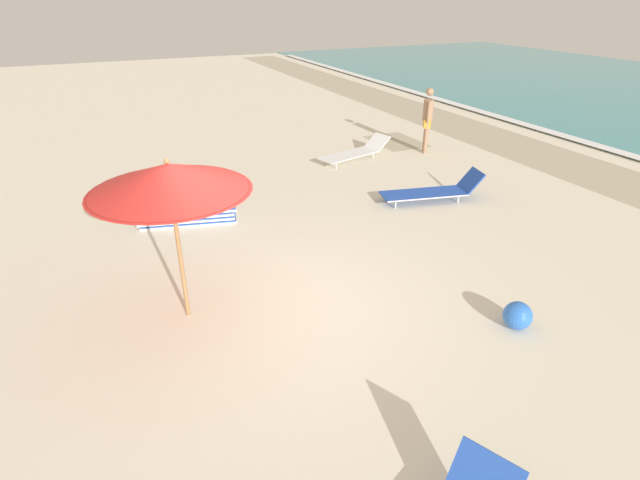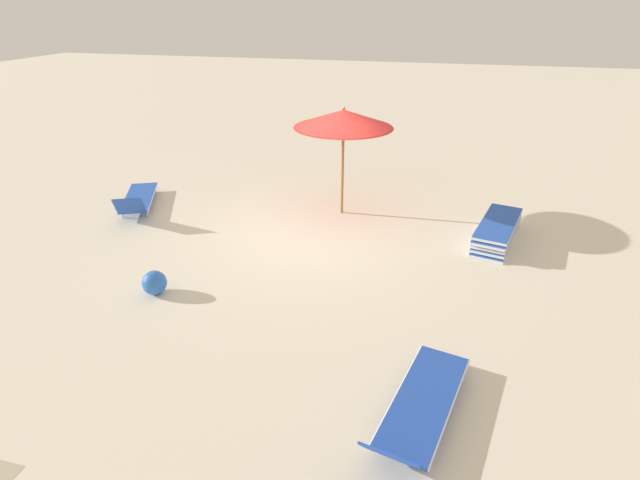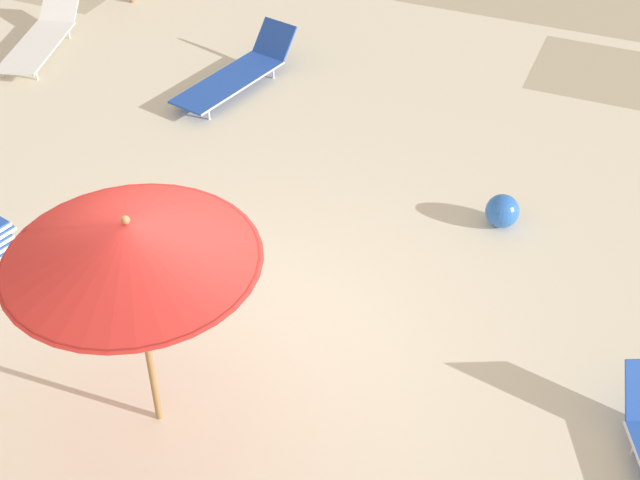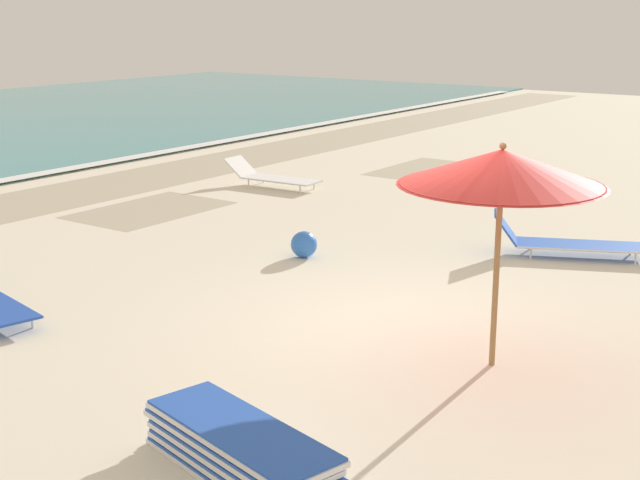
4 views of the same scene
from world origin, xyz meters
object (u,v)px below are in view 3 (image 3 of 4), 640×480
at_px(beach_umbrella, 129,243).
at_px(beach_ball, 502,211).
at_px(sun_lounger_near_water_right, 41,38).
at_px(sun_lounger_beside_umbrella, 238,73).

xyz_separation_m(beach_umbrella, beach_ball, (2.17, 3.98, -1.84)).
xyz_separation_m(sun_lounger_near_water_right, beach_ball, (7.50, -1.59, -0.01)).
bearing_deg(sun_lounger_near_water_right, beach_ball, -26.86).
bearing_deg(beach_ball, sun_lounger_beside_umbrella, 157.84).
height_order(beach_umbrella, sun_lounger_near_water_right, beach_umbrella).
distance_m(beach_umbrella, sun_lounger_near_water_right, 7.92).
distance_m(beach_umbrella, beach_ball, 4.89).
relative_size(sun_lounger_beside_umbrella, beach_ball, 5.82).
height_order(beach_umbrella, beach_ball, beach_umbrella).
height_order(sun_lounger_beside_umbrella, sun_lounger_near_water_right, sun_lounger_beside_umbrella).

